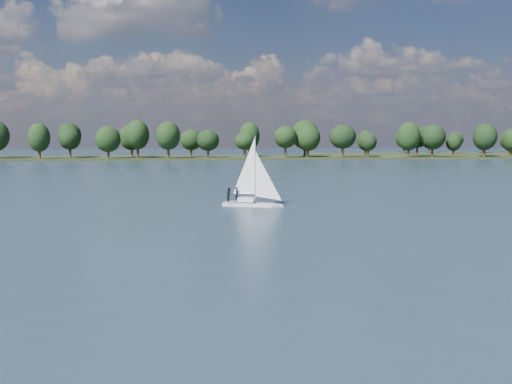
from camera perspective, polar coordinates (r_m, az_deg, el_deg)
ground at (r=119.60m, az=-3.50°, el=1.52°), size 700.00×700.00×0.00m
far_shore at (r=231.40m, az=-4.86°, el=3.36°), size 660.00×40.00×1.50m
sailboat at (r=67.37m, az=-0.65°, el=0.64°), size 6.84×4.24×8.73m
treeline at (r=228.41m, az=-8.92°, el=5.30°), size 562.49×73.98×17.65m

